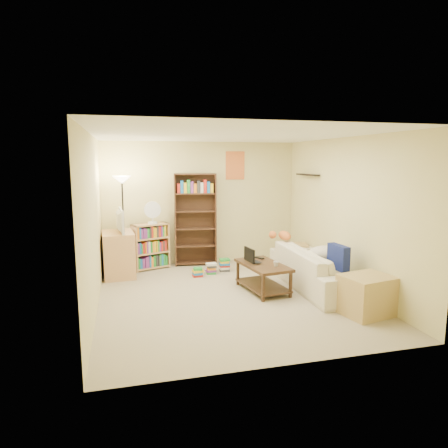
{
  "coord_description": "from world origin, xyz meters",
  "views": [
    {
      "loc": [
        -1.58,
        -5.86,
        2.12
      ],
      "look_at": [
        0.08,
        0.66,
        1.05
      ],
      "focal_mm": 32.0,
      "sensor_mm": 36.0,
      "label": 1
    }
  ],
  "objects_px": {
    "short_bookshelf": "(151,246)",
    "floor_lamp": "(122,197)",
    "tv_stand": "(118,254)",
    "mug": "(276,264)",
    "tall_bookshelf": "(195,217)",
    "end_cabinet": "(367,295)",
    "tabby_cat": "(282,235)",
    "television": "(117,221)",
    "laptop": "(257,261)",
    "coffee_table": "(263,273)",
    "desk_fan": "(152,212)",
    "sofa": "(317,268)",
    "side_table": "(296,256)"
  },
  "relations": [
    {
      "from": "coffee_table",
      "to": "laptop",
      "type": "distance_m",
      "value": 0.22
    },
    {
      "from": "tv_stand",
      "to": "mug",
      "type": "bearing_deg",
      "value": -38.74
    },
    {
      "from": "mug",
      "to": "end_cabinet",
      "type": "height_order",
      "value": "end_cabinet"
    },
    {
      "from": "tv_stand",
      "to": "end_cabinet",
      "type": "bearing_deg",
      "value": -43.95
    },
    {
      "from": "tall_bookshelf",
      "to": "end_cabinet",
      "type": "xyz_separation_m",
      "value": [
        1.82,
        -3.26,
        -0.71
      ]
    },
    {
      "from": "tabby_cat",
      "to": "short_bookshelf",
      "type": "distance_m",
      "value": 2.58
    },
    {
      "from": "tabby_cat",
      "to": "television",
      "type": "distance_m",
      "value": 3.05
    },
    {
      "from": "coffee_table",
      "to": "tv_stand",
      "type": "height_order",
      "value": "tv_stand"
    },
    {
      "from": "coffee_table",
      "to": "short_bookshelf",
      "type": "relative_size",
      "value": 1.22
    },
    {
      "from": "television",
      "to": "tabby_cat",
      "type": "bearing_deg",
      "value": -106.34
    },
    {
      "from": "sofa",
      "to": "end_cabinet",
      "type": "distance_m",
      "value": 1.28
    },
    {
      "from": "sofa",
      "to": "end_cabinet",
      "type": "relative_size",
      "value": 3.42
    },
    {
      "from": "coffee_table",
      "to": "tv_stand",
      "type": "bearing_deg",
      "value": 138.59
    },
    {
      "from": "coffee_table",
      "to": "sofa",
      "type": "bearing_deg",
      "value": -10.82
    },
    {
      "from": "sofa",
      "to": "television",
      "type": "relative_size",
      "value": 3.01
    },
    {
      "from": "tv_stand",
      "to": "floor_lamp",
      "type": "relative_size",
      "value": 0.45
    },
    {
      "from": "laptop",
      "to": "end_cabinet",
      "type": "bearing_deg",
      "value": -154.46
    },
    {
      "from": "tabby_cat",
      "to": "floor_lamp",
      "type": "height_order",
      "value": "floor_lamp"
    },
    {
      "from": "laptop",
      "to": "side_table",
      "type": "distance_m",
      "value": 1.6
    },
    {
      "from": "sofa",
      "to": "desk_fan",
      "type": "bearing_deg",
      "value": 55.68
    },
    {
      "from": "laptop",
      "to": "tall_bookshelf",
      "type": "distance_m",
      "value": 2.02
    },
    {
      "from": "tall_bookshelf",
      "to": "tabby_cat",
      "type": "bearing_deg",
      "value": -30.34
    },
    {
      "from": "tabby_cat",
      "to": "laptop",
      "type": "height_order",
      "value": "tabby_cat"
    },
    {
      "from": "coffee_table",
      "to": "tall_bookshelf",
      "type": "relative_size",
      "value": 0.59
    },
    {
      "from": "coffee_table",
      "to": "end_cabinet",
      "type": "bearing_deg",
      "value": -59.97
    },
    {
      "from": "floor_lamp",
      "to": "short_bookshelf",
      "type": "bearing_deg",
      "value": 34.8
    },
    {
      "from": "tall_bookshelf",
      "to": "short_bookshelf",
      "type": "xyz_separation_m",
      "value": [
        -0.92,
        -0.11,
        -0.54
      ]
    },
    {
      "from": "short_bookshelf",
      "to": "floor_lamp",
      "type": "bearing_deg",
      "value": -164.44
    },
    {
      "from": "tabby_cat",
      "to": "tv_stand",
      "type": "relative_size",
      "value": 0.62
    },
    {
      "from": "mug",
      "to": "side_table",
      "type": "relative_size",
      "value": 0.22
    },
    {
      "from": "coffee_table",
      "to": "tv_stand",
      "type": "relative_size",
      "value": 1.34
    },
    {
      "from": "short_bookshelf",
      "to": "desk_fan",
      "type": "xyz_separation_m",
      "value": [
        0.05,
        -0.04,
        0.68
      ]
    },
    {
      "from": "end_cabinet",
      "to": "tabby_cat",
      "type": "bearing_deg",
      "value": 99.97
    },
    {
      "from": "mug",
      "to": "short_bookshelf",
      "type": "distance_m",
      "value": 2.74
    },
    {
      "from": "tv_stand",
      "to": "television",
      "type": "bearing_deg",
      "value": -4.24
    },
    {
      "from": "mug",
      "to": "tall_bookshelf",
      "type": "bearing_deg",
      "value": 112.85
    },
    {
      "from": "tall_bookshelf",
      "to": "end_cabinet",
      "type": "distance_m",
      "value": 3.8
    },
    {
      "from": "coffee_table",
      "to": "laptop",
      "type": "relative_size",
      "value": 3.54
    },
    {
      "from": "sofa",
      "to": "tall_bookshelf",
      "type": "bearing_deg",
      "value": 41.84
    },
    {
      "from": "mug",
      "to": "desk_fan",
      "type": "height_order",
      "value": "desk_fan"
    },
    {
      "from": "desk_fan",
      "to": "end_cabinet",
      "type": "distance_m",
      "value": 4.19
    },
    {
      "from": "short_bookshelf",
      "to": "floor_lamp",
      "type": "distance_m",
      "value": 1.19
    },
    {
      "from": "laptop",
      "to": "mug",
      "type": "distance_m",
      "value": 0.39
    },
    {
      "from": "laptop",
      "to": "side_table",
      "type": "xyz_separation_m",
      "value": [
        1.18,
        1.06,
        -0.23
      ]
    },
    {
      "from": "short_bookshelf",
      "to": "desk_fan",
      "type": "bearing_deg",
      "value": -60.81
    },
    {
      "from": "laptop",
      "to": "tall_bookshelf",
      "type": "bearing_deg",
      "value": 9.0
    },
    {
      "from": "laptop",
      "to": "short_bookshelf",
      "type": "xyz_separation_m",
      "value": [
        -1.63,
        1.71,
        -0.02
      ]
    },
    {
      "from": "short_bookshelf",
      "to": "side_table",
      "type": "relative_size",
      "value": 1.86
    },
    {
      "from": "coffee_table",
      "to": "tabby_cat",
      "type": "bearing_deg",
      "value": 42.21
    },
    {
      "from": "tv_stand",
      "to": "desk_fan",
      "type": "height_order",
      "value": "desk_fan"
    }
  ]
}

